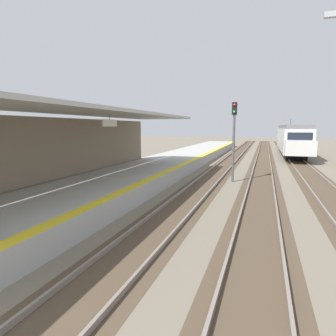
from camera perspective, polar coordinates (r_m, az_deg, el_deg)
station_platform at (r=19.63m, az=-5.84°, el=-1.40°), size 5.00×80.00×0.91m
station_building_with_canopy at (r=15.14m, az=-21.81°, el=3.73°), size 4.85×24.00×4.43m
track_pair_nearest_platform at (r=22.26m, az=8.87°, el=-1.40°), size 2.34×120.00×0.16m
track_pair_middle at (r=21.98m, az=17.65°, el=-1.80°), size 2.34×120.00×0.16m
track_pair_far_side at (r=22.22m, az=26.45°, el=-2.16°), size 2.34×120.00×0.16m
approaching_train at (r=40.85m, az=22.90°, el=5.26°), size 2.93×19.60×4.76m
rail_signal_post at (r=19.82m, az=12.60°, el=6.51°), size 0.32×0.34×5.20m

